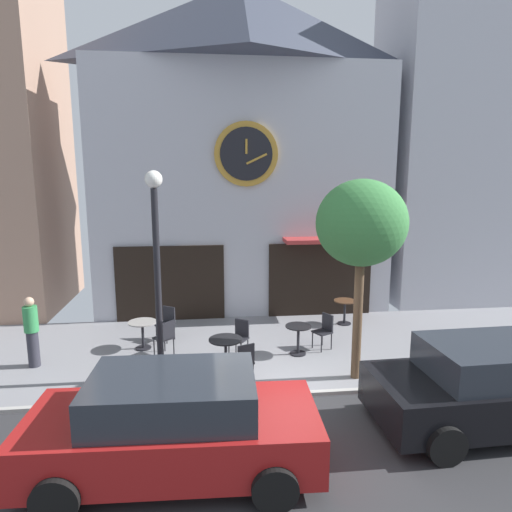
{
  "coord_description": "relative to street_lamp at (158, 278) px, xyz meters",
  "views": [
    {
      "loc": [
        -1.38,
        -8.27,
        4.46
      ],
      "look_at": [
        -0.14,
        2.62,
        2.42
      ],
      "focal_mm": 31.54,
      "sensor_mm": 36.0,
      "label": 1
    }
  ],
  "objects": [
    {
      "name": "clock_building",
      "position": [
        2.26,
        5.49,
        3.0
      ],
      "size": [
        9.31,
        4.03,
        10.18
      ],
      "color": "#B2B2BC",
      "rests_on": "ground_plane"
    },
    {
      "name": "cafe_table_center_right",
      "position": [
        5.1,
        3.13,
        -1.79
      ],
      "size": [
        0.66,
        0.66,
        0.73
      ],
      "color": "black",
      "rests_on": "ground_plane"
    },
    {
      "name": "cafe_chair_outer",
      "position": [
        -0.06,
        2.43,
        -1.76
      ],
      "size": [
        0.55,
        0.55,
        0.9
      ],
      "color": "black",
      "rests_on": "ground_plane"
    },
    {
      "name": "cafe_table_leftmost",
      "position": [
        -0.63,
        1.85,
        -1.77
      ],
      "size": [
        0.72,
        0.72,
        0.72
      ],
      "color": "black",
      "rests_on": "ground_plane"
    },
    {
      "name": "street_lamp",
      "position": [
        0.0,
        0.0,
        0.0
      ],
      "size": [
        0.36,
        0.36,
        4.51
      ],
      "color": "black",
      "rests_on": "ground_plane"
    },
    {
      "name": "cafe_chair_near_lamp",
      "position": [
        -0.0,
        1.3,
        -1.76
      ],
      "size": [
        0.57,
        0.57,
        0.9
      ],
      "color": "black",
      "rests_on": "ground_plane"
    },
    {
      "name": "pedestrian_green",
      "position": [
        -3.02,
        1.04,
        -1.43
      ],
      "size": [
        0.34,
        0.34,
        1.67
      ],
      "color": "#2D2D38",
      "rests_on": "ground_plane"
    },
    {
      "name": "parked_car_red",
      "position": [
        0.49,
        -3.15,
        -1.53
      ],
      "size": [
        4.37,
        2.16,
        1.55
      ],
      "color": "maroon",
      "rests_on": "ground_plane"
    },
    {
      "name": "cafe_chair_facing_street",
      "position": [
        4.01,
        1.35,
        -1.76
      ],
      "size": [
        0.54,
        0.54,
        0.9
      ],
      "color": "black",
      "rests_on": "ground_plane"
    },
    {
      "name": "cafe_chair_mid_row",
      "position": [
        1.79,
        -0.36,
        -1.76
      ],
      "size": [
        0.51,
        0.51,
        0.9
      ],
      "color": "black",
      "rests_on": "ground_plane"
    },
    {
      "name": "neighbor_building_right",
      "position": [
        9.91,
        5.9,
        3.23
      ],
      "size": [
        5.22,
        3.5,
        11.03
      ],
      "color": "#B2B2BC",
      "rests_on": "ground_plane"
    },
    {
      "name": "ground_plane",
      "position": [
        2.4,
        -1.6,
        -2.31
      ],
      "size": [
        26.41,
        11.52,
        0.13
      ],
      "color": "gray"
    },
    {
      "name": "street_tree",
      "position": [
        4.25,
        -0.37,
        1.1
      ],
      "size": [
        1.92,
        1.72,
        4.34
      ],
      "color": "brown",
      "rests_on": "ground_plane"
    },
    {
      "name": "cafe_table_near_door",
      "position": [
        1.43,
        0.37,
        -1.75
      ],
      "size": [
        0.78,
        0.78,
        0.73
      ],
      "color": "black",
      "rests_on": "ground_plane"
    },
    {
      "name": "parked_car_black",
      "position": [
        6.03,
        -2.51,
        -1.53
      ],
      "size": [
        4.35,
        2.12,
        1.55
      ],
      "color": "black",
      "rests_on": "ground_plane"
    },
    {
      "name": "cafe_chair_facing_wall",
      "position": [
        1.81,
        1.13,
        -1.76
      ],
      "size": [
        0.56,
        0.56,
        0.9
      ],
      "color": "black",
      "rests_on": "ground_plane"
    },
    {
      "name": "cafe_table_near_curb",
      "position": [
        3.25,
        1.04,
        -1.79
      ],
      "size": [
        0.64,
        0.64,
        0.74
      ],
      "color": "black",
      "rests_on": "ground_plane"
    }
  ]
}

